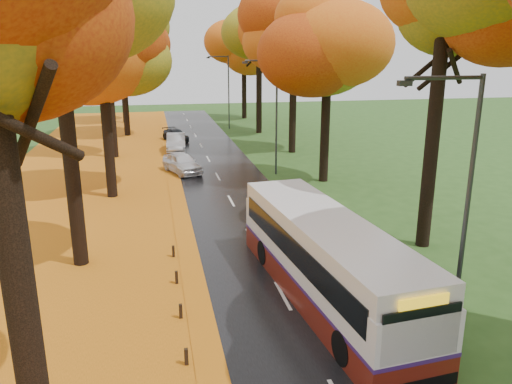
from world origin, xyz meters
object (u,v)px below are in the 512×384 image
object	(u,v)px
car_white	(182,163)
streetlamp_far	(226,86)
streetlamp_near	(460,196)
streetlamp_mid	(273,108)
car_dark	(175,135)
car_silver	(176,142)
bus	(326,257)

from	to	relation	value
car_white	streetlamp_far	bearing A→B (deg)	52.93
streetlamp_near	streetlamp_mid	size ratio (longest dim) A/B	1.00
car_white	car_dark	bearing A→B (deg)	69.33
car_white	car_dark	distance (m)	13.42
streetlamp_near	car_silver	bearing A→B (deg)	101.13
streetlamp_near	car_silver	xyz separation A→B (m)	(-6.30, 32.00, -3.92)
streetlamp_far	car_silver	bearing A→B (deg)	-117.68
streetlamp_near	car_silver	distance (m)	32.85
streetlamp_mid	bus	size ratio (longest dim) A/B	0.70
streetlamp_mid	streetlamp_near	bearing A→B (deg)	-90.00
car_silver	car_dark	xyz separation A→B (m)	(0.18, 5.07, -0.18)
streetlamp_near	car_silver	size ratio (longest dim) A/B	1.76
streetlamp_near	streetlamp_mid	xyz separation A→B (m)	(0.00, 22.00, 0.00)
bus	streetlamp_near	bearing A→B (deg)	-60.25
streetlamp_far	streetlamp_mid	bearing A→B (deg)	-90.00
streetlamp_far	car_white	bearing A→B (deg)	-107.19
streetlamp_mid	bus	bearing A→B (deg)	-97.82
bus	car_silver	size ratio (longest dim) A/B	2.51
car_dark	car_silver	bearing A→B (deg)	-110.35
streetlamp_near	bus	world-z (taller)	streetlamp_near
streetlamp_mid	car_white	size ratio (longest dim) A/B	1.89
streetlamp_far	car_silver	distance (m)	14.11
streetlamp_mid	car_silver	xyz separation A→B (m)	(-6.30, 10.00, -3.92)
streetlamp_mid	car_dark	size ratio (longest dim) A/B	2.04
car_silver	car_white	bearing A→B (deg)	-86.39
bus	car_white	bearing A→B (deg)	95.16
car_white	bus	bearing A→B (deg)	-99.25
car_silver	car_dark	size ratio (longest dim) A/B	1.16
streetlamp_mid	car_silver	distance (m)	12.45
streetlamp_mid	bus	distance (m)	18.85
car_dark	streetlamp_mid	bearing A→B (deg)	-86.19
streetlamp_near	streetlamp_far	bearing A→B (deg)	90.00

